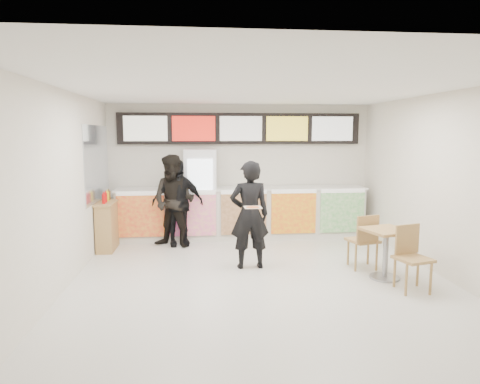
{
  "coord_description": "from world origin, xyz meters",
  "views": [
    {
      "loc": [
        -0.99,
        -6.34,
        2.33
      ],
      "look_at": [
        -0.24,
        1.2,
        1.3
      ],
      "focal_mm": 32.0,
      "sensor_mm": 36.0,
      "label": 1
    }
  ],
  "objects": [
    {
      "name": "floor",
      "position": [
        0.0,
        0.0,
        0.0
      ],
      "size": [
        7.0,
        7.0,
        0.0
      ],
      "primitive_type": "plane",
      "color": "beige",
      "rests_on": "ground"
    },
    {
      "name": "ceiling",
      "position": [
        0.0,
        0.0,
        3.0
      ],
      "size": [
        7.0,
        7.0,
        0.0
      ],
      "primitive_type": "plane",
      "rotation": [
        3.14,
        0.0,
        0.0
      ],
      "color": "white",
      "rests_on": "wall_back"
    },
    {
      "name": "wall_back",
      "position": [
        0.0,
        3.5,
        1.5
      ],
      "size": [
        6.0,
        0.0,
        6.0
      ],
      "primitive_type": "plane",
      "rotation": [
        1.57,
        0.0,
        0.0
      ],
      "color": "silver",
      "rests_on": "floor"
    },
    {
      "name": "wall_left",
      "position": [
        -3.0,
        0.0,
        1.5
      ],
      "size": [
        0.0,
        7.0,
        7.0
      ],
      "primitive_type": "plane",
      "rotation": [
        1.57,
        0.0,
        1.57
      ],
      "color": "silver",
      "rests_on": "floor"
    },
    {
      "name": "wall_right",
      "position": [
        3.0,
        0.0,
        1.5
      ],
      "size": [
        0.0,
        7.0,
        7.0
      ],
      "primitive_type": "plane",
      "rotation": [
        1.57,
        0.0,
        -1.57
      ],
      "color": "silver",
      "rests_on": "floor"
    },
    {
      "name": "service_counter",
      "position": [
        0.0,
        3.09,
        0.57
      ],
      "size": [
        5.56,
        0.77,
        1.14
      ],
      "color": "silver",
      "rests_on": "floor"
    },
    {
      "name": "menu_board",
      "position": [
        0.0,
        3.41,
        2.45
      ],
      "size": [
        5.5,
        0.14,
        0.7
      ],
      "color": "black",
      "rests_on": "wall_back"
    },
    {
      "name": "drinks_fridge",
      "position": [
        -0.93,
        3.11,
        1.0
      ],
      "size": [
        0.7,
        0.67,
        2.0
      ],
      "color": "white",
      "rests_on": "floor"
    },
    {
      "name": "mirror_panel",
      "position": [
        -2.99,
        2.45,
        1.75
      ],
      "size": [
        0.01,
        2.0,
        1.5
      ],
      "primitive_type": "cube",
      "color": "#B2B7BF",
      "rests_on": "wall_left"
    },
    {
      "name": "customer_main",
      "position": [
        -0.1,
        0.88,
        0.94
      ],
      "size": [
        0.71,
        0.48,
        1.88
      ],
      "primitive_type": "imported",
      "rotation": [
        0.0,
        0.0,
        3.19
      ],
      "color": "black",
      "rests_on": "floor"
    },
    {
      "name": "customer_left",
      "position": [
        -1.47,
        2.42,
        0.96
      ],
      "size": [
        1.15,
        1.05,
        1.92
      ],
      "primitive_type": "imported",
      "rotation": [
        0.0,
        0.0,
        -0.43
      ],
      "color": "black",
      "rests_on": "floor"
    },
    {
      "name": "customer_mid",
      "position": [
        -1.41,
        2.55,
        0.9
      ],
      "size": [
        1.12,
        0.6,
        1.81
      ],
      "primitive_type": "imported",
      "rotation": [
        0.0,
        0.0,
        0.16
      ],
      "color": "black",
      "rests_on": "floor"
    },
    {
      "name": "pizza_slice",
      "position": [
        -0.1,
        0.43,
        1.16
      ],
      "size": [
        0.36,
        0.36,
        0.02
      ],
      "color": "beige",
      "rests_on": "customer_main"
    },
    {
      "name": "cafe_table",
      "position": [
        2.02,
        0.1,
        0.57
      ],
      "size": [
        0.88,
        1.72,
        0.97
      ],
      "rotation": [
        0.0,
        0.0,
        0.27
      ],
      "color": "#AA854D",
      "rests_on": "floor"
    },
    {
      "name": "condiment_ledge",
      "position": [
        -2.82,
        2.36,
        0.5
      ],
      "size": [
        0.35,
        0.87,
        1.16
      ],
      "color": "#AA854D",
      "rests_on": "floor"
    }
  ]
}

